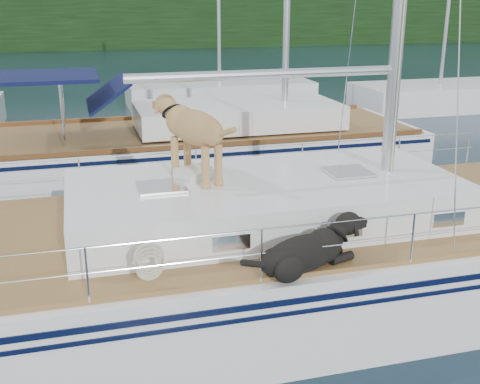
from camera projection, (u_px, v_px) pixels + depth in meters
name	position (u px, v px, depth m)	size (l,w,h in m)	color
ground	(209.00, 308.00, 8.40)	(120.00, 120.00, 0.00)	black
tree_line	(88.00, 11.00, 48.72)	(90.00, 3.00, 6.00)	black
shore_bank	(90.00, 41.00, 50.57)	(92.00, 1.00, 1.20)	#595147
main_sailboat	(215.00, 263.00, 8.21)	(12.00, 4.01, 14.01)	white
neighbor_sailboat	(193.00, 151.00, 14.38)	(11.00, 3.50, 13.30)	white
bg_boat_center	(220.00, 94.00, 23.94)	(7.20, 3.00, 11.65)	white
bg_boat_east	(439.00, 97.00, 23.20)	(6.40, 3.00, 11.65)	white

